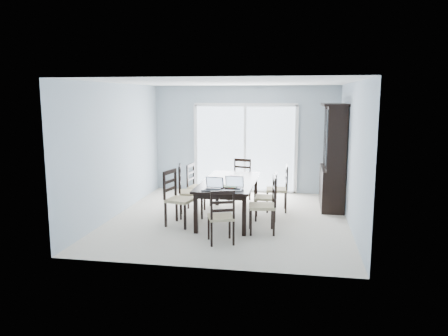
{
  "coord_description": "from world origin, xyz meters",
  "views": [
    {
      "loc": [
        1.29,
        -8.1,
        2.35
      ],
      "look_at": [
        -0.1,
        0.0,
        0.99
      ],
      "focal_mm": 35.0,
      "sensor_mm": 36.0,
      "label": 1
    }
  ],
  "objects": [
    {
      "name": "floor",
      "position": [
        0.0,
        0.0,
        0.0
      ],
      "size": [
        5.0,
        5.0,
        0.0
      ],
      "primitive_type": "plane",
      "color": "silver",
      "rests_on": "ground"
    },
    {
      "name": "ceiling",
      "position": [
        0.0,
        0.0,
        2.6
      ],
      "size": [
        5.0,
        5.0,
        0.0
      ],
      "primitive_type": "plane",
      "rotation": [
        3.14,
        0.0,
        0.0
      ],
      "color": "white",
      "rests_on": "back_wall"
    },
    {
      "name": "back_wall",
      "position": [
        0.0,
        2.5,
        1.3
      ],
      "size": [
        4.5,
        0.02,
        2.6
      ],
      "primitive_type": "cube",
      "color": "#9DAEBB",
      "rests_on": "floor"
    },
    {
      "name": "wall_left",
      "position": [
        -2.25,
        0.0,
        1.3
      ],
      "size": [
        0.02,
        5.0,
        2.6
      ],
      "primitive_type": "cube",
      "color": "#9DAEBB",
      "rests_on": "floor"
    },
    {
      "name": "wall_right",
      "position": [
        2.25,
        0.0,
        1.3
      ],
      "size": [
        0.02,
        5.0,
        2.6
      ],
      "primitive_type": "cube",
      "color": "#9DAEBB",
      "rests_on": "floor"
    },
    {
      "name": "balcony",
      "position": [
        0.0,
        3.5,
        -0.05
      ],
      "size": [
        4.5,
        2.0,
        0.1
      ],
      "primitive_type": "cube",
      "color": "gray",
      "rests_on": "ground"
    },
    {
      "name": "railing",
      "position": [
        0.0,
        4.5,
        0.55
      ],
      "size": [
        4.5,
        0.06,
        1.1
      ],
      "primitive_type": "cube",
      "color": "#99999E",
      "rests_on": "balcony"
    },
    {
      "name": "dining_table",
      "position": [
        0.0,
        0.0,
        0.67
      ],
      "size": [
        1.0,
        2.2,
        0.75
      ],
      "color": "black",
      "rests_on": "floor"
    },
    {
      "name": "china_hutch",
      "position": [
        2.02,
        1.25,
        1.07
      ],
      "size": [
        0.5,
        1.38,
        2.2
      ],
      "color": "black",
      "rests_on": "floor"
    },
    {
      "name": "sliding_door",
      "position": [
        0.0,
        2.48,
        1.09
      ],
      "size": [
        2.52,
        0.05,
        2.18
      ],
      "color": "silver",
      "rests_on": "floor"
    },
    {
      "name": "chair_left_near",
      "position": [
        -0.9,
        -0.57,
        0.62
      ],
      "size": [
        0.55,
        0.54,
        1.18
      ],
      "rotation": [
        0.0,
        0.0,
        -1.81
      ],
      "color": "black",
      "rests_on": "floor"
    },
    {
      "name": "chair_left_mid",
      "position": [
        -0.85,
        -0.01,
        0.64
      ],
      "size": [
        0.56,
        0.55,
        1.2
      ],
      "rotation": [
        0.0,
        0.0,
        -1.33
      ],
      "color": "black",
      "rests_on": "floor"
    },
    {
      "name": "chair_left_far",
      "position": [
        -0.85,
        0.77,
        0.57
      ],
      "size": [
        0.47,
        0.46,
        1.08
      ],
      "rotation": [
        0.0,
        0.0,
        -1.71
      ],
      "color": "black",
      "rests_on": "floor"
    },
    {
      "name": "chair_right_near",
      "position": [
        0.8,
        -0.75,
        0.61
      ],
      "size": [
        0.5,
        0.49,
        1.15
      ],
      "rotation": [
        0.0,
        0.0,
        1.71
      ],
      "color": "black",
      "rests_on": "floor"
    },
    {
      "name": "chair_right_mid",
      "position": [
        0.79,
        0.08,
        0.56
      ],
      "size": [
        0.43,
        0.42,
        1.05
      ],
      "rotation": [
        0.0,
        0.0,
        1.63
      ],
      "color": "black",
      "rests_on": "floor"
    },
    {
      "name": "chair_right_far",
      "position": [
        0.97,
        0.75,
        0.58
      ],
      "size": [
        0.46,
        0.44,
        1.1
      ],
      "rotation": [
        0.0,
        0.0,
        1.65
      ],
      "color": "black",
      "rests_on": "floor"
    },
    {
      "name": "chair_end_near",
      "position": [
        0.12,
        -1.49,
        0.55
      ],
      "size": [
        0.5,
        0.51,
        1.04
      ],
      "rotation": [
        0.0,
        0.0,
        0.34
      ],
      "color": "black",
      "rests_on": "floor"
    },
    {
      "name": "chair_end_far",
      "position": [
        0.03,
        1.54,
        0.58
      ],
      "size": [
        0.49,
        0.5,
        1.09
      ],
      "rotation": [
        0.0,
        0.0,
        2.92
      ],
      "color": "black",
      "rests_on": "floor"
    },
    {
      "name": "laptop_dark",
      "position": [
        -0.14,
        -0.93,
        0.8
      ],
      "size": [
        0.35,
        0.27,
        0.22
      ],
      "rotation": [
        0.0,
        0.0,
        -0.14
      ],
      "color": "black",
      "rests_on": "dining_table"
    },
    {
      "name": "laptop_silver",
      "position": [
        0.19,
        -0.82,
        0.81
      ],
      "size": [
        0.35,
        0.26,
        0.23
      ],
      "rotation": [
        0.0,
        0.0,
        -0.08
      ],
      "color": "#BBBBBE",
      "rests_on": "dining_table"
    },
    {
      "name": "book_stack",
      "position": [
        0.11,
        -0.7,
        0.77
      ],
      "size": [
        0.3,
        0.24,
        0.04
      ],
      "rotation": [
        0.0,
        0.0,
        -0.29
      ],
      "color": "maroon",
      "rests_on": "dining_table"
    },
    {
      "name": "cell_phone",
      "position": [
        0.12,
        -1.0,
        0.76
      ],
      "size": [
        0.11,
        0.07,
        0.01
      ],
      "primitive_type": "cube",
      "rotation": [
        0.0,
        0.0,
        -0.19
      ],
      "color": "black",
      "rests_on": "dining_table"
    },
    {
      "name": "game_box",
      "position": [
        0.1,
        0.12,
        0.78
      ],
      "size": [
        0.29,
        0.21,
        0.07
      ],
      "primitive_type": "cube",
      "rotation": [
        0.0,
        0.0,
        -0.34
      ],
      "color": "#4D0F16",
      "rests_on": "dining_table"
    },
    {
      "name": "hot_tub",
      "position": [
        -0.21,
        3.57,
        0.42
      ],
      "size": [
        1.82,
        1.67,
        0.85
      ],
      "rotation": [
        0.0,
        0.0,
        0.14
      ],
      "color": "maroon",
      "rests_on": "balcony"
    }
  ]
}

